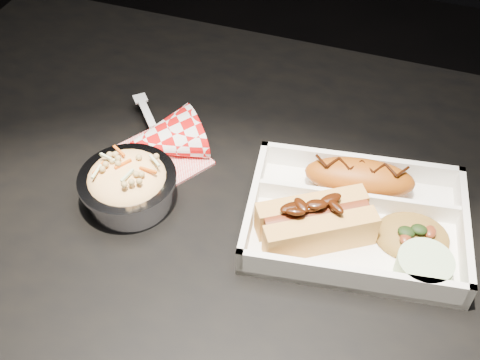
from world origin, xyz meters
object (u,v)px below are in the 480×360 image
object	(u,v)px
dining_table	(271,277)
foil_coleslaw_cup	(128,183)
fried_pastry	(359,177)
hotdog	(316,221)
napkin_fork	(159,141)
food_tray	(355,222)

from	to	relation	value
dining_table	foil_coleslaw_cup	bearing A→B (deg)	-177.35
dining_table	fried_pastry	world-z (taller)	fried_pastry
hotdog	foil_coleslaw_cup	world-z (taller)	same
hotdog	foil_coleslaw_cup	bearing A→B (deg)	150.93
fried_pastry	foil_coleslaw_cup	distance (m)	0.28
dining_table	napkin_fork	world-z (taller)	napkin_fork
foil_coleslaw_cup	hotdog	bearing A→B (deg)	3.80
dining_table	foil_coleslaw_cup	distance (m)	0.22
foil_coleslaw_cup	dining_table	bearing A→B (deg)	2.65
food_tray	hotdog	size ratio (longest dim) A/B	1.96
food_tray	foil_coleslaw_cup	world-z (taller)	foil_coleslaw_cup
foil_coleslaw_cup	napkin_fork	xyz separation A→B (m)	(-0.00, 0.09, -0.01)
food_tray	napkin_fork	bearing A→B (deg)	161.91
food_tray	hotdog	xyz separation A→B (m)	(-0.04, -0.03, 0.02)
dining_table	food_tray	world-z (taller)	food_tray
dining_table	fried_pastry	size ratio (longest dim) A/B	8.98
fried_pastry	hotdog	bearing A→B (deg)	-110.16
fried_pastry	dining_table	bearing A→B (deg)	-129.50
fried_pastry	hotdog	size ratio (longest dim) A/B	0.96
hotdog	foil_coleslaw_cup	size ratio (longest dim) A/B	1.18
hotdog	napkin_fork	xyz separation A→B (m)	(-0.23, 0.08, -0.02)
dining_table	hotdog	size ratio (longest dim) A/B	8.59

